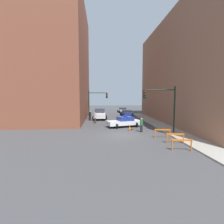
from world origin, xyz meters
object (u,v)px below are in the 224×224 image
white_truck (100,114)px  parked_car_near (126,113)px  barrier_back (162,132)px  barrier_mid (175,136)px  pedestrian_sidewalk (141,125)px  pedestrian_crossing (95,118)px  traffic_cone (130,128)px  pedestrian_corner (90,116)px  police_car (124,122)px  parked_car_mid (122,110)px  traffic_light_near (164,102)px  traffic_light_far (95,101)px  barrier_front (182,143)px

white_truck → parked_car_near: size_ratio=1.22×
barrier_back → barrier_mid: bearing=-78.4°
parked_car_near → pedestrian_sidewalk: (-0.72, -16.42, 0.19)m
pedestrian_crossing → traffic_cone: (4.44, -5.85, -0.54)m
parked_car_near → pedestrian_corner: pedestrian_corner is taller
police_car → parked_car_mid: bearing=-23.7°
police_car → parked_car_mid: 20.94m
traffic_light_near → parked_car_near: bearing=95.2°
traffic_light_far → barrier_front: 20.09m
police_car → parked_car_near: police_car is taller
barrier_mid → barrier_back: same height
pedestrian_crossing → traffic_cone: pedestrian_crossing is taller
pedestrian_crossing → barrier_front: bearing=-33.6°
parked_car_near → pedestrian_sidewalk: size_ratio=2.68×
pedestrian_sidewalk → traffic_cone: (-1.16, 1.27, -0.54)m
white_truck → pedestrian_corner: size_ratio=3.26×
pedestrian_crossing → barrier_back: size_ratio=1.04×
pedestrian_crossing → traffic_cone: bearing=-22.9°
pedestrian_corner → pedestrian_sidewalk: same height
traffic_light_near → white_truck: 15.24m
barrier_back → traffic_cone: (-2.62, 4.21, -0.30)m
barrier_front → traffic_cone: barrier_front is taller
police_car → white_truck: (-3.37, 8.66, 0.18)m
parked_car_mid → pedestrian_crossing: size_ratio=2.64×
parked_car_near → pedestrian_crossing: 11.25m
white_truck → barrier_front: size_ratio=3.42×
pedestrian_crossing → barrier_mid: pedestrian_crossing is taller
traffic_light_far → barrier_front: bearing=-68.8°
parked_car_mid → barrier_front: bearing=-91.9°
traffic_light_far → pedestrian_crossing: bearing=-88.5°
barrier_back → parked_car_mid: bearing=91.2°
white_truck → pedestrian_corner: (-1.63, -2.10, -0.04)m
pedestrian_sidewalk → barrier_mid: size_ratio=1.05×
police_car → pedestrian_sidewalk: size_ratio=3.03×
traffic_light_far → traffic_light_near: bearing=-57.1°
barrier_front → barrier_back: bearing=90.3°
traffic_light_near → parked_car_mid: 25.51m
white_truck → pedestrian_crossing: (-0.70, -5.11, -0.04)m
traffic_light_far → barrier_front: size_ratio=3.28×
traffic_light_near → parked_car_near: (-1.59, 17.36, -2.86)m
police_car → traffic_cone: police_car is taller
pedestrian_crossing → pedestrian_sidewalk: (5.61, -7.12, 0.00)m
traffic_light_far → pedestrian_corner: bearing=-121.4°
police_car → traffic_light_near: bearing=-156.6°
pedestrian_crossing → barrier_mid: (7.48, -12.11, -0.24)m
traffic_cone → police_car: bearing=99.2°
police_car → pedestrian_sidewalk: 3.89m
pedestrian_corner → traffic_light_near: bearing=9.2°
traffic_light_far → parked_car_near: 8.57m
pedestrian_corner → barrier_front: (8.01, -17.21, -0.24)m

